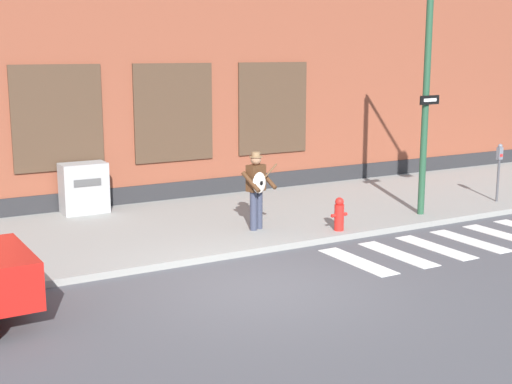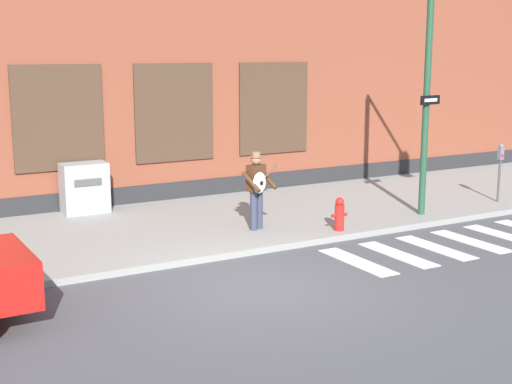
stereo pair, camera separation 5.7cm
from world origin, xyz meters
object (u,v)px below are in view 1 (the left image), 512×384
object	(u,v)px
parking_meter	(499,164)
fire_hydrant	(339,214)
busker	(257,186)
traffic_light	(472,49)
utility_box	(84,188)

from	to	relation	value
parking_meter	fire_hydrant	bearing A→B (deg)	-175.21
busker	traffic_light	xyz separation A→B (m)	(4.10, -1.76, 2.79)
busker	parking_meter	world-z (taller)	busker
traffic_light	busker	bearing A→B (deg)	156.75
parking_meter	utility_box	bearing A→B (deg)	157.67
busker	fire_hydrant	size ratio (longest dim) A/B	2.33
traffic_light	fire_hydrant	world-z (taller)	traffic_light
busker	utility_box	xyz separation A→B (m)	(-2.66, 3.33, -0.35)
fire_hydrant	traffic_light	bearing A→B (deg)	-17.97
parking_meter	utility_box	xyz separation A→B (m)	(-9.25, 3.80, -0.36)
busker	utility_box	world-z (taller)	busker
traffic_light	parking_meter	size ratio (longest dim) A/B	3.74
traffic_light	fire_hydrant	size ratio (longest dim) A/B	7.67
busker	traffic_light	world-z (taller)	traffic_light
utility_box	fire_hydrant	world-z (taller)	utility_box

